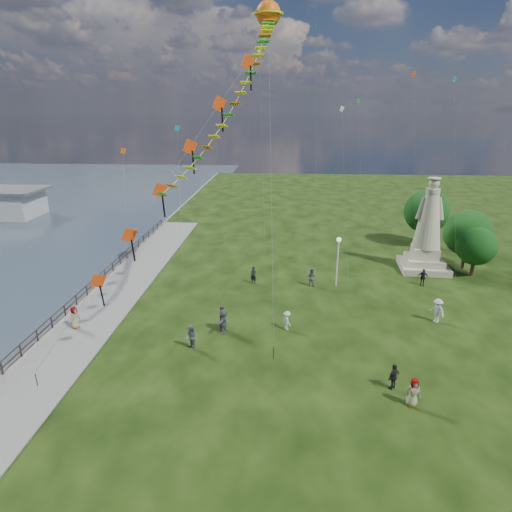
# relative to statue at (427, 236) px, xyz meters

# --- Properties ---
(waterfront) EXTENTS (200.00, 200.00, 1.51)m
(waterfront) POSITION_rel_statue_xyz_m (-30.77, -11.96, -3.64)
(waterfront) COLOR #303C48
(waterfront) RESTS_ON ground
(statue) EXTENTS (5.01, 5.01, 9.48)m
(statue) POSITION_rel_statue_xyz_m (0.00, 0.00, 0.00)
(statue) COLOR beige
(statue) RESTS_ON ground
(lamppost) EXTENTS (0.44, 0.44, 4.75)m
(lamppost) POSITION_rel_statue_xyz_m (-9.50, -5.09, -0.15)
(lamppost) COLOR silver
(lamppost) RESTS_ON ground
(tree_row) EXTENTS (6.69, 14.42, 6.78)m
(tree_row) POSITION_rel_statue_xyz_m (3.40, 3.88, 0.27)
(tree_row) COLOR #382314
(tree_row) RESTS_ON ground
(person_0) EXTENTS (0.79, 0.83, 1.92)m
(person_0) POSITION_rel_statue_xyz_m (-18.94, -14.24, -2.62)
(person_0) COLOR black
(person_0) RESTS_ON ground
(person_1) EXTENTS (1.00, 1.01, 1.81)m
(person_1) POSITION_rel_statue_xyz_m (-20.71, -17.12, -2.68)
(person_1) COLOR #595960
(person_1) RESTS_ON ground
(person_2) EXTENTS (0.88, 1.07, 1.47)m
(person_2) POSITION_rel_statue_xyz_m (-14.13, -13.82, -2.84)
(person_2) COLOR silver
(person_2) RESTS_ON ground
(person_3) EXTENTS (1.06, 1.02, 1.66)m
(person_3) POSITION_rel_statue_xyz_m (-7.88, -20.69, -2.75)
(person_3) COLOR black
(person_3) RESTS_ON ground
(person_4) EXTENTS (0.88, 0.56, 1.75)m
(person_4) POSITION_rel_statue_xyz_m (-7.16, -22.19, -2.71)
(person_4) COLOR #595960
(person_4) RESTS_ON ground
(person_6) EXTENTS (0.73, 0.61, 1.70)m
(person_6) POSITION_rel_statue_xyz_m (-17.29, -5.02, -2.73)
(person_6) COLOR black
(person_6) RESTS_ON ground
(person_7) EXTENTS (0.98, 0.84, 1.72)m
(person_7) POSITION_rel_statue_xyz_m (-11.83, -5.19, -2.72)
(person_7) COLOR #595960
(person_7) RESTS_ON ground
(person_8) EXTENTS (1.24, 1.41, 1.95)m
(person_8) POSITION_rel_statue_xyz_m (-2.51, -11.86, -2.61)
(person_8) COLOR silver
(person_8) RESTS_ON ground
(person_9) EXTENTS (1.06, 0.71, 1.65)m
(person_9) POSITION_rel_statue_xyz_m (-1.40, -4.46, -2.76)
(person_9) COLOR black
(person_9) RESTS_ON ground
(person_10) EXTENTS (0.67, 0.93, 1.72)m
(person_10) POSITION_rel_statue_xyz_m (-30.04, -14.84, -2.72)
(person_10) COLOR #595960
(person_10) RESTS_ON ground
(person_11) EXTENTS (1.06, 1.84, 1.86)m
(person_11) POSITION_rel_statue_xyz_m (-18.84, -14.61, -2.65)
(person_11) COLOR #595960
(person_11) RESTS_ON ground
(red_kite_train) EXTENTS (12.46, 9.35, 19.10)m
(red_kite_train) POSITION_rel_statue_xyz_m (-21.51, -16.34, 8.27)
(red_kite_train) COLOR black
(red_kite_train) RESTS_ON ground
(serpent_kite) EXTENTS (6.79, 13.05, 23.20)m
(serpent_kite) POSITION_rel_statue_xyz_m (-16.06, -7.93, 18.45)
(serpent_kite) COLOR black
(serpent_kite) RESTS_ON ground
(small_kites) EXTENTS (32.46, 16.18, 28.29)m
(small_kites) POSITION_rel_statue_xyz_m (-11.99, 2.14, 10.98)
(small_kites) COLOR teal
(small_kites) RESTS_ON ground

